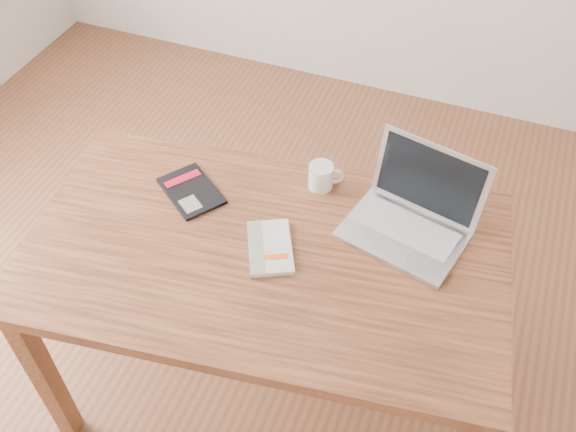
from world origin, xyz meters
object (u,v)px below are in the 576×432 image
(black_guidebook, at_px, (191,191))
(laptop, at_px, (412,215))
(desk, at_px, (265,269))
(coffee_mug, at_px, (322,176))
(white_guidebook, at_px, (270,248))

(black_guidebook, distance_m, laptop, 0.68)
(black_guidebook, bearing_deg, desk, -78.38)
(black_guidebook, bearing_deg, coffee_mug, -29.27)
(desk, xyz_separation_m, laptop, (0.37, 0.24, 0.14))
(desk, distance_m, black_guidebook, 0.34)
(white_guidebook, distance_m, black_guidebook, 0.34)
(black_guidebook, relative_size, laptop, 0.64)
(desk, height_order, black_guidebook, black_guidebook)
(black_guidebook, height_order, coffee_mug, coffee_mug)
(desk, relative_size, laptop, 3.75)
(desk, distance_m, white_guidebook, 0.10)
(coffee_mug, bearing_deg, desk, -122.16)
(laptop, bearing_deg, black_guidebook, -157.91)
(desk, relative_size, coffee_mug, 13.45)
(coffee_mug, bearing_deg, white_guidebook, -119.57)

